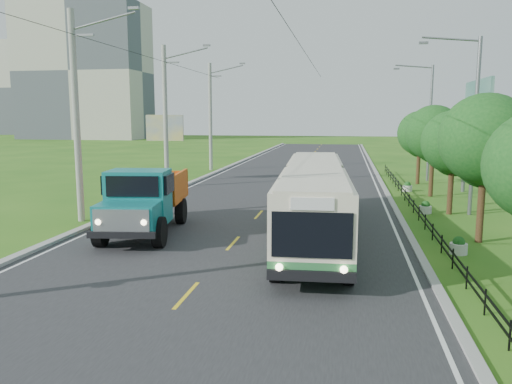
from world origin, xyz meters
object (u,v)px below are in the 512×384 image
(billboard_right, at_px, (477,112))
(dump_truck, at_px, (145,196))
(pole_near, at_px, (77,116))
(pole_far, at_px, (211,116))
(bus, at_px, (314,195))
(billboard_left, at_px, (165,132))
(pole_mid, at_px, (166,116))
(tree_fifth, at_px, (434,136))
(tree_third, at_px, (486,144))
(tree_fourth, at_px, (454,146))
(streetlight_far, at_px, (428,119))
(planter_far, at_px, (407,187))
(tree_back, at_px, (420,136))
(planter_near, at_px, (458,246))
(planter_mid, at_px, (425,208))
(streetlight_mid, at_px, (472,120))

(billboard_right, xyz_separation_m, dump_truck, (-16.47, -12.89, -3.71))
(pole_near, distance_m, pole_far, 24.00)
(bus, bearing_deg, billboard_left, 125.01)
(pole_mid, height_order, pole_far, same)
(pole_mid, bearing_deg, tree_fifth, -2.71)
(bus, bearing_deg, pole_far, 111.25)
(pole_far, height_order, billboard_right, pole_far)
(tree_third, xyz_separation_m, tree_fourth, (-0.00, 6.00, -0.40))
(streetlight_far, distance_m, planter_far, 7.84)
(tree_third, relative_size, tree_fifth, 1.03)
(tree_back, height_order, planter_near, tree_back)
(planter_mid, bearing_deg, planter_near, -90.00)
(tree_fifth, height_order, billboard_left, tree_fifth)
(pole_far, height_order, billboard_left, pole_far)
(billboard_right, bearing_deg, bus, -127.44)
(pole_far, distance_m, bus, 27.68)
(planter_mid, relative_size, dump_truck, 0.09)
(streetlight_mid, height_order, billboard_left, streetlight_mid)
(tree_third, bearing_deg, pole_far, 126.09)
(tree_third, distance_m, tree_fourth, 6.01)
(pole_mid, distance_m, dump_truck, 14.88)
(billboard_left, relative_size, dump_truck, 0.73)
(pole_near, height_order, streetlight_mid, pole_near)
(streetlight_far, relative_size, bus, 0.59)
(pole_mid, relative_size, planter_mid, 14.93)
(tree_fifth, height_order, bus, tree_fifth)
(pole_mid, relative_size, streetlight_mid, 1.10)
(tree_fourth, relative_size, planter_far, 8.06)
(streetlight_mid, bearing_deg, billboard_left, 153.60)
(tree_back, relative_size, planter_near, 8.21)
(streetlight_far, bearing_deg, planter_far, -108.80)
(pole_near, xyz_separation_m, planter_mid, (16.86, 5.00, -4.81))
(billboard_right, bearing_deg, planter_far, 151.61)
(billboard_right, distance_m, bus, 15.56)
(dump_truck, bearing_deg, tree_back, 45.74)
(tree_fifth, xyz_separation_m, tree_back, (-0.00, 6.00, -0.20))
(bus, bearing_deg, pole_near, 171.69)
(planter_near, bearing_deg, dump_truck, 175.02)
(pole_mid, distance_m, planter_far, 17.56)
(pole_mid, relative_size, tree_fifth, 1.72)
(tree_back, distance_m, planter_mid, 12.66)
(planter_mid, bearing_deg, streetlight_mid, 0.00)
(bus, distance_m, dump_truck, 7.32)
(planter_near, relative_size, billboard_right, 0.09)
(billboard_left, height_order, bus, billboard_left)
(pole_mid, distance_m, streetlight_mid, 20.16)
(pole_near, xyz_separation_m, planter_far, (16.86, 13.00, -4.81))
(tree_fifth, relative_size, planter_mid, 8.66)
(planter_mid, bearing_deg, pole_near, -163.48)
(planter_mid, bearing_deg, pole_far, 131.59)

